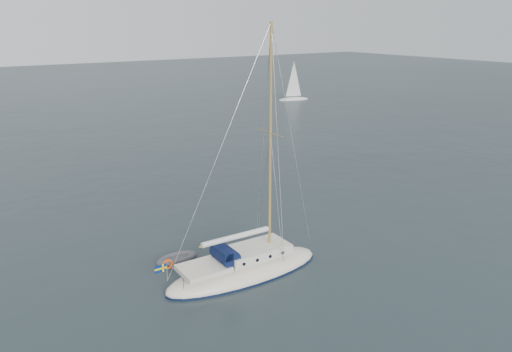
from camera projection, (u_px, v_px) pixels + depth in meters
ground at (281, 246)px, 30.86m from camera, size 300.00×300.00×0.00m
sailboat at (244, 257)px, 27.12m from camera, size 9.78×2.93×13.92m
dinghy at (177, 258)px, 28.90m from camera, size 2.53×1.14×0.36m
distant_yacht_b at (294, 82)px, 87.28m from camera, size 5.61×2.99×7.44m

